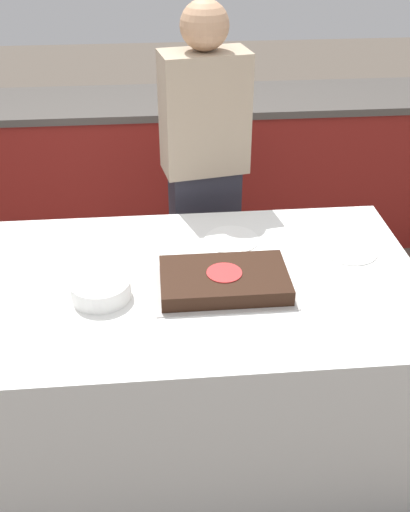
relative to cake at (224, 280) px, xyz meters
name	(u,v)px	position (x,y,z in m)	size (l,w,h in m)	color
ground_plane	(190,422)	(-0.13, 0.06, -0.78)	(14.00, 14.00, 0.00)	brown
back_counter	(172,172)	(-0.13, 1.64, -0.32)	(4.40, 0.58, 0.92)	maroon
dining_table	(189,357)	(-0.13, 0.06, -0.40)	(1.73, 1.01, 0.75)	white
cake	(224,280)	(0.00, 0.00, 0.00)	(0.49, 0.32, 0.07)	#B7B2AD
plate_stack	(101,289)	(-0.43, -0.02, 0.00)	(0.21, 0.21, 0.07)	white
side_plate_near_cake	(232,239)	(0.07, 0.33, -0.03)	(0.22, 0.22, 0.00)	white
side_plate_right_edge	(350,250)	(0.52, 0.20, -0.03)	(0.22, 0.22, 0.00)	white
person_cutting_cake	(205,176)	(0.00, 0.78, 0.05)	(0.40, 0.26, 1.59)	#282833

